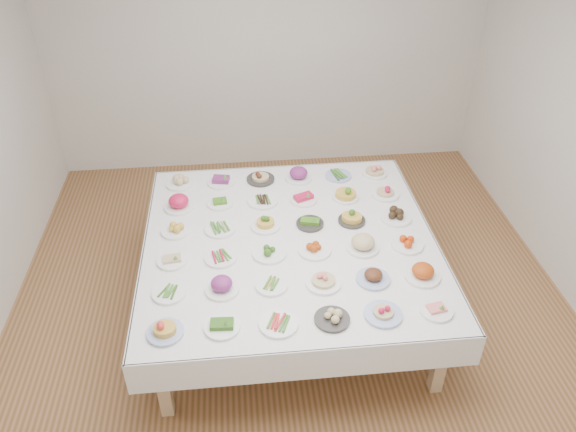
{
  "coord_description": "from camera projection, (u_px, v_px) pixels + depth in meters",
  "views": [
    {
      "loc": [
        -0.41,
        -3.74,
        3.59
      ],
      "look_at": [
        -0.02,
        0.04,
        0.88
      ],
      "focal_mm": 35.0,
      "sensor_mm": 36.0,
      "label": 1
    }
  ],
  "objects": [
    {
      "name": "dish_8",
      "position": [
        272.0,
        284.0,
        4.14
      ],
      "size": [
        0.24,
        0.24,
        0.05
      ],
      "color": "white",
      "rests_on": "display_table"
    },
    {
      "name": "dish_34",
      "position": [
        338.0,
        174.0,
        5.4
      ],
      "size": [
        0.28,
        0.25,
        0.06
      ],
      "color": "#4C66B2",
      "rests_on": "display_table"
    },
    {
      "name": "dish_30",
      "position": [
        180.0,
        180.0,
        5.27
      ],
      "size": [
        0.26,
        0.26,
        0.12
      ],
      "color": "white",
      "rests_on": "display_table"
    },
    {
      "name": "dish_31",
      "position": [
        221.0,
        179.0,
        5.3
      ],
      "size": [
        0.25,
        0.25,
        0.12
      ],
      "color": "white",
      "rests_on": "display_table"
    },
    {
      "name": "dish_5",
      "position": [
        436.0,
        308.0,
        3.93
      ],
      "size": [
        0.24,
        0.24,
        0.09
      ],
      "color": "white",
      "rests_on": "display_table"
    },
    {
      "name": "dish_26",
      "position": [
        263.0,
        200.0,
        5.05
      ],
      "size": [
        0.27,
        0.27,
        0.06
      ],
      "color": "white",
      "rests_on": "display_table"
    },
    {
      "name": "dish_9",
      "position": [
        324.0,
        277.0,
        4.14
      ],
      "size": [
        0.26,
        0.26,
        0.14
      ],
      "color": "white",
      "rests_on": "display_table"
    },
    {
      "name": "dish_2",
      "position": [
        279.0,
        323.0,
        3.83
      ],
      "size": [
        0.27,
        0.27,
        0.06
      ],
      "color": "white",
      "rests_on": "display_table"
    },
    {
      "name": "dish_27",
      "position": [
        304.0,
        197.0,
        5.06
      ],
      "size": [
        0.24,
        0.24,
        0.1
      ],
      "color": "white",
      "rests_on": "display_table"
    },
    {
      "name": "room_envelope",
      "position": [
        291.0,
        112.0,
        4.09
      ],
      "size": [
        5.02,
        5.02,
        2.81
      ],
      "color": "#9F6542",
      "rests_on": "ground"
    },
    {
      "name": "dish_18",
      "position": [
        175.0,
        228.0,
        4.68
      ],
      "size": [
        0.24,
        0.24,
        0.09
      ],
      "color": "white",
      "rests_on": "display_table"
    },
    {
      "name": "dish_24",
      "position": [
        179.0,
        201.0,
        4.95
      ],
      "size": [
        0.26,
        0.26,
        0.15
      ],
      "color": "white",
      "rests_on": "display_table"
    },
    {
      "name": "dish_25",
      "position": [
        220.0,
        201.0,
        5.01
      ],
      "size": [
        0.23,
        0.23,
        0.09
      ],
      "color": "white",
      "rests_on": "display_table"
    },
    {
      "name": "dish_4",
      "position": [
        384.0,
        310.0,
        3.88
      ],
      "size": [
        0.26,
        0.26,
        0.13
      ],
      "color": "#4C66B2",
      "rests_on": "display_table"
    },
    {
      "name": "dish_11",
      "position": [
        423.0,
        270.0,
        4.2
      ],
      "size": [
        0.27,
        0.27,
        0.15
      ],
      "color": "white",
      "rests_on": "display_table"
    },
    {
      "name": "dish_16",
      "position": [
        363.0,
        242.0,
        4.48
      ],
      "size": [
        0.26,
        0.26,
        0.15
      ],
      "color": "white",
      "rests_on": "display_table"
    },
    {
      "name": "dish_28",
      "position": [
        346.0,
        192.0,
        5.08
      ],
      "size": [
        0.24,
        0.24,
        0.15
      ],
      "color": "white",
      "rests_on": "display_table"
    },
    {
      "name": "dish_7",
      "position": [
        222.0,
        284.0,
        4.08
      ],
      "size": [
        0.25,
        0.25,
        0.15
      ],
      "color": "white",
      "rests_on": "display_table"
    },
    {
      "name": "dish_35",
      "position": [
        375.0,
        168.0,
        5.42
      ],
      "size": [
        0.25,
        0.25,
        0.14
      ],
      "color": "white",
      "rests_on": "display_table"
    },
    {
      "name": "dish_23",
      "position": [
        396.0,
        214.0,
        4.82
      ],
      "size": [
        0.26,
        0.26,
        0.12
      ],
      "color": "white",
      "rests_on": "display_table"
    },
    {
      "name": "dish_32",
      "position": [
        260.0,
        174.0,
        5.33
      ],
      "size": [
        0.26,
        0.26,
        0.14
      ],
      "color": "#2E2B29",
      "rests_on": "display_table"
    },
    {
      "name": "dish_6",
      "position": [
        169.0,
        292.0,
        4.08
      ],
      "size": [
        0.25,
        0.25,
        0.05
      ],
      "color": "white",
      "rests_on": "display_table"
    },
    {
      "name": "dish_17",
      "position": [
        408.0,
        241.0,
        4.52
      ],
      "size": [
        0.26,
        0.26,
        0.11
      ],
      "color": "white",
      "rests_on": "display_table"
    },
    {
      "name": "dish_1",
      "position": [
        222.0,
        324.0,
        3.8
      ],
      "size": [
        0.25,
        0.25,
        0.1
      ],
      "color": "white",
      "rests_on": "display_table"
    },
    {
      "name": "dish_33",
      "position": [
        299.0,
        173.0,
        5.34
      ],
      "size": [
        0.25,
        0.25,
        0.15
      ],
      "color": "white",
      "rests_on": "display_table"
    },
    {
      "name": "dish_22",
      "position": [
        352.0,
        215.0,
        4.78
      ],
      "size": [
        0.24,
        0.23,
        0.14
      ],
      "color": "#2E2B29",
      "rests_on": "display_table"
    },
    {
      "name": "dish_20",
      "position": [
        265.0,
        221.0,
        4.72
      ],
      "size": [
        0.25,
        0.25,
        0.14
      ],
      "color": "white",
      "rests_on": "display_table"
    },
    {
      "name": "dish_13",
      "position": [
        221.0,
        257.0,
        4.4
      ],
      "size": [
        0.25,
        0.25,
        0.06
      ],
      "color": "white",
      "rests_on": "display_table"
    },
    {
      "name": "dish_14",
      "position": [
        269.0,
        251.0,
        4.44
      ],
      "size": [
        0.27,
        0.27,
        0.1
      ],
      "color": "white",
      "rests_on": "display_table"
    },
    {
      "name": "dish_10",
      "position": [
        373.0,
        274.0,
        4.18
      ],
      "size": [
        0.25,
        0.25,
        0.13
      ],
      "color": "#4C66B2",
      "rests_on": "display_table"
    },
    {
      "name": "dish_3",
      "position": [
        332.0,
        316.0,
        3.85
      ],
      "size": [
        0.24,
        0.24,
        0.1
      ],
      "color": "#2E2B29",
      "rests_on": "display_table"
    },
    {
      "name": "dish_12",
      "position": [
        172.0,
        259.0,
        4.37
      ],
      "size": [
        0.23,
        0.23,
        0.09
      ],
      "color": "white",
      "rests_on": "display_table"
    },
    {
      "name": "dish_0",
      "position": [
        164.0,
        327.0,
        3.74
      ],
      "size": [
        0.25,
        0.25,
        0.14
      ],
      "color": "#4C66B2",
      "rests_on": "display_table"
    },
    {
      "name": "dish_19",
      "position": [
        220.0,
        228.0,
        4.71
      ],
      "size": [
        0.26,
        0.26,
        0.06
      ],
      "color": "white",
      "rests_on": "display_table"
    },
    {
      "name": "dish_15",
      "position": [
        315.0,
        247.0,
        4.46
      ],
      "size": [
        0.26,
        0.26,
        0.11
      ],
      "color": "white",
      "rests_on": "display_table"
    },
    {
      "name": "display_table",
      "position": [
        290.0,
        245.0,
        4.66
      ],
      "size": [
        2.4,
        2.4,
        0.75
      ],
      "color": "white",
      "rests_on": "ground"
    },
    {
      "name": "dish_29",
      "position": [
        386.0,
        189.0,
        5.12
      ],
      "size": [
        0.25,
        0.25,
        0.14
      ],
      "color": "white",
      "rests_on": "display_table"
    },
    {
      "name": "dish_21",
      "position": [
        310.0,
        221.0,
        4.76
      ],
      "size": [
        0.23,
        0.23,
        0.1
      ],
      "color": "#2E2B29",
      "rests_on": "display_table"
    }
  ]
}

